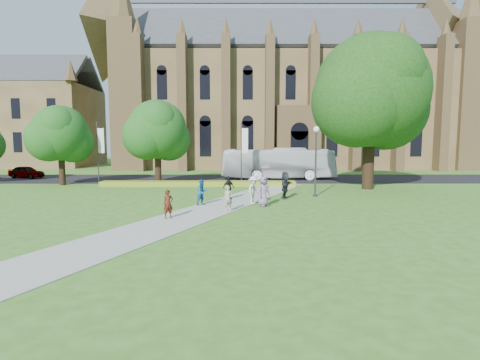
{
  "coord_description": "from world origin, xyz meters",
  "views": [
    {
      "loc": [
        1.77,
        -21.35,
        4.12
      ],
      "look_at": [
        1.84,
        3.07,
        1.6
      ],
      "focal_mm": 28.0,
      "sensor_mm": 36.0,
      "label": 1
    }
  ],
  "objects_px": {
    "streetlamp": "(316,153)",
    "tour_coach": "(278,163)",
    "large_tree": "(371,91)",
    "pedestrian_0": "(168,204)",
    "car_0": "(26,172)"
  },
  "relations": [
    {
      "from": "tour_coach",
      "to": "pedestrian_0",
      "type": "height_order",
      "value": "tour_coach"
    },
    {
      "from": "large_tree",
      "to": "pedestrian_0",
      "type": "height_order",
      "value": "large_tree"
    },
    {
      "from": "streetlamp",
      "to": "tour_coach",
      "type": "relative_size",
      "value": 0.43
    },
    {
      "from": "large_tree",
      "to": "pedestrian_0",
      "type": "bearing_deg",
      "value": -139.75
    },
    {
      "from": "streetlamp",
      "to": "car_0",
      "type": "height_order",
      "value": "streetlamp"
    },
    {
      "from": "streetlamp",
      "to": "tour_coach",
      "type": "xyz_separation_m",
      "value": [
        -1.43,
        12.96,
        -1.57
      ]
    },
    {
      "from": "streetlamp",
      "to": "car_0",
      "type": "bearing_deg",
      "value": 154.39
    },
    {
      "from": "pedestrian_0",
      "to": "streetlamp",
      "type": "bearing_deg",
      "value": 5.81
    },
    {
      "from": "car_0",
      "to": "pedestrian_0",
      "type": "bearing_deg",
      "value": -122.35
    },
    {
      "from": "large_tree",
      "to": "tour_coach",
      "type": "distance_m",
      "value": 12.8
    },
    {
      "from": "streetlamp",
      "to": "tour_coach",
      "type": "bearing_deg",
      "value": 96.3
    },
    {
      "from": "tour_coach",
      "to": "car_0",
      "type": "relative_size",
      "value": 3.06
    },
    {
      "from": "streetlamp",
      "to": "car_0",
      "type": "xyz_separation_m",
      "value": [
        -29.74,
        14.26,
        -2.59
      ]
    },
    {
      "from": "large_tree",
      "to": "pedestrian_0",
      "type": "distance_m",
      "value": 21.05
    },
    {
      "from": "tour_coach",
      "to": "pedestrian_0",
      "type": "xyz_separation_m",
      "value": [
        -8.07,
        -21.16,
        -0.92
      ]
    }
  ]
}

